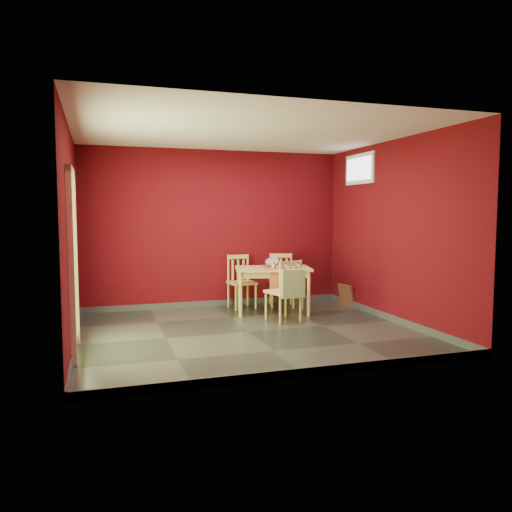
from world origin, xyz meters
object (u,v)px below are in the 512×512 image
object	(u,v)px
chair_far_right	(282,279)
cat	(272,261)
chair_far_left	(241,281)
dining_table	(273,273)
picture_frame	(346,295)
chair_near	(285,290)
tote_bag	(293,283)

from	to	relation	value
chair_far_right	cat	distance (m)	0.71
chair_far_left	chair_far_right	bearing A→B (deg)	-6.42
dining_table	picture_frame	size ratio (longest dim) A/B	3.38
cat	picture_frame	world-z (taller)	cat
cat	picture_frame	size ratio (longest dim) A/B	1.08
dining_table	picture_frame	world-z (taller)	dining_table
chair_far_left	chair_near	bearing A→B (deg)	-76.01
dining_table	cat	world-z (taller)	cat
chair_far_left	picture_frame	distance (m)	1.87
dining_table	tote_bag	world-z (taller)	tote_bag
chair_far_right	chair_near	xyz separation A→B (m)	(-0.40, -1.19, 0.01)
cat	chair_near	bearing A→B (deg)	-64.43
chair_near	chair_far_left	bearing A→B (deg)	103.99
dining_table	chair_near	distance (m)	0.68
picture_frame	chair_far_left	bearing A→B (deg)	166.54
dining_table	cat	xyz separation A→B (m)	(0.01, 0.05, 0.20)
chair_far_right	picture_frame	size ratio (longest dim) A/B	2.34
chair_far_left	cat	bearing A→B (deg)	-57.42
tote_bag	cat	world-z (taller)	cat
cat	chair_far_right	bearing A→B (deg)	83.53
chair_far_left	tote_bag	world-z (taller)	chair_far_left
chair_far_left	chair_far_right	size ratio (longest dim) A/B	0.99
chair_far_left	chair_near	size ratio (longest dim) A/B	0.98
chair_far_left	picture_frame	bearing A→B (deg)	-13.46
chair_near	tote_bag	size ratio (longest dim) A/B	1.92
picture_frame	dining_table	bearing A→B (deg)	-172.45
chair_far_left	chair_far_right	world-z (taller)	chair_far_right
tote_bag	dining_table	bearing A→B (deg)	89.78
chair_far_left	cat	xyz separation A→B (m)	(0.36, -0.57, 0.39)
chair_near	cat	size ratio (longest dim) A/B	2.21
chair_near	chair_far_right	bearing A→B (deg)	71.58
tote_bag	picture_frame	bearing A→B (deg)	36.31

